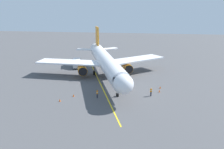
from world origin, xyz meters
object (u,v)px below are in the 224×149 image
Objects in this scene: airplane at (106,62)px; safety_cone_nose_right at (74,95)px; safety_cone_wing_port at (159,91)px; ground_crew_marshaller at (97,94)px; ground_crew_wing_walker at (151,92)px; box_truck_near_nose at (77,63)px; safety_cone_wing_starboard at (60,100)px; safety_cone_nose_left at (160,87)px.

airplane is 15.27m from safety_cone_nose_right.
safety_cone_wing_port is at bearing 145.53° from airplane.
ground_crew_marshaller is 10.64m from ground_crew_wing_walker.
safety_cone_nose_right is (-6.51, 22.48, -1.11)m from box_truck_near_nose.
ground_crew_wing_walker is 3.11× the size of safety_cone_wing_starboard.
ground_crew_marshaller is at bearing -178.97° from safety_cone_nose_right.
box_truck_near_nose is at bearing -63.23° from ground_crew_marshaller.
safety_cone_nose_left is at bearing -111.95° from ground_crew_wing_walker.
ground_crew_marshaller reaches higher than safety_cone_nose_right.
ground_crew_marshaller is at bearing 32.15° from safety_cone_nose_left.
safety_cone_wing_starboard is at bearing 23.86° from safety_cone_wing_port.
airplane reaches higher than box_truck_near_nose.
box_truck_near_nose reaches higher than ground_crew_marshaller.
ground_crew_wing_walker is 5.37m from safety_cone_nose_left.
safety_cone_wing_starboard is (18.51, 8.19, 0.00)m from safety_cone_wing_port.
safety_cone_nose_right is at bearing 17.69° from safety_cone_wing_port.
safety_cone_nose_left is (-1.99, -4.95, -0.61)m from ground_crew_wing_walker.
ground_crew_wing_walker is at bearing 134.66° from airplane.
safety_cone_wing_starboard is (1.72, 2.83, 0.00)m from safety_cone_nose_right.
ground_crew_wing_walker is (-11.36, 11.49, -3.12)m from airplane.
ground_crew_marshaller is 3.11× the size of safety_cone_nose_right.
box_truck_near_nose reaches higher than safety_cone_wing_starboard.
ground_crew_marshaller is 0.35× the size of box_truck_near_nose.
ground_crew_wing_walker is at bearing 55.43° from safety_cone_wing_port.
safety_cone_nose_left and safety_cone_nose_right have the same top height.
safety_cone_nose_left is (-12.27, -7.71, -0.61)m from ground_crew_marshaller.
safety_cone_wing_starboard is at bearing 72.47° from airplane.
box_truck_near_nose reaches higher than safety_cone_wing_port.
box_truck_near_nose is (21.57, -19.63, 0.50)m from ground_crew_wing_walker.
safety_cone_wing_port is at bearing 143.69° from box_truck_near_nose.
airplane is 70.68× the size of safety_cone_nose_right.
airplane is 15.33m from safety_cone_nose_left.
ground_crew_wing_walker reaches higher than safety_cone_nose_right.
ground_crew_wing_walker is at bearing -161.30° from safety_cone_wing_starboard.
ground_crew_marshaller reaches higher than safety_cone_nose_left.
box_truck_near_nose is 27.79m from safety_cone_nose_left.
box_truck_near_nose is at bearing -36.31° from safety_cone_wing_port.
safety_cone_nose_left and safety_cone_wing_port have the same top height.
ground_crew_wing_walker is (-10.27, -2.76, 0.00)m from ground_crew_marshaller.
airplane reaches higher than safety_cone_wing_port.
safety_cone_wing_port is at bearing -156.14° from safety_cone_wing_starboard.
airplane is 18.39m from safety_cone_wing_starboard.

